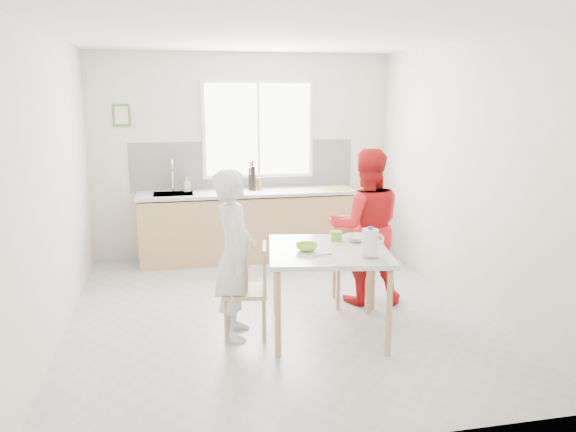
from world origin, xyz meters
The scene contains 21 objects.
ground centered at (0.00, 0.00, 0.00)m, with size 4.50×4.50×0.00m, color #B7B7B2.
room_shell centered at (0.00, 0.00, 1.64)m, with size 4.50×4.50×4.50m.
window centered at (0.20, 2.23, 1.70)m, with size 1.50×0.06×1.30m.
backsplash centered at (0.00, 2.24, 1.23)m, with size 3.00×0.02×0.65m, color white.
picture_frame centered at (-1.55, 2.23, 1.90)m, with size 0.22×0.03×0.28m.
kitchen_counter centered at (0.00, 1.95, 0.42)m, with size 2.84×0.64×1.37m.
dining_table centered at (0.39, -0.59, 0.73)m, with size 1.22×1.22×0.81m.
chair_left centered at (-0.29, -0.48, 0.47)m, with size 0.45×0.45×0.85m.
chair_far centered at (0.87, 0.16, 0.50)m, with size 0.48×0.48×0.91m.
person_white centered at (-0.43, -0.45, 0.77)m, with size 0.56×0.37×1.53m, color silver.
person_red centered at (1.00, 0.14, 0.81)m, with size 0.79×0.62×1.63m, color red.
bowl_green centered at (0.19, -0.61, 0.84)m, with size 0.20×0.20×0.06m, color #95D631.
bowl_white centered at (0.73, -0.39, 0.84)m, with size 0.23×0.23×0.06m, color silver.
milk_jug centered at (0.66, -0.92, 0.95)m, with size 0.19×0.14×0.25m.
green_box centered at (0.54, -0.33, 0.86)m, with size 0.10×0.10×0.09m, color #6BB92A.
spoon centered at (0.28, -0.79, 0.82)m, with size 0.01×0.01×0.16m, color #A5A5AA.
cutting_board centered at (1.21, 1.89, 0.93)m, with size 0.35×0.25×0.01m, color #97D431.
wine_bottle_a centered at (0.09, 1.98, 1.08)m, with size 0.07×0.07×0.32m, color black.
wine_bottle_b centered at (0.06, 2.02, 1.07)m, with size 0.07×0.07×0.30m, color black.
jar_amber centered at (0.17, 2.02, 1.00)m, with size 0.06×0.06×0.16m, color olive.
soap_bottle centered at (-0.77, 2.10, 1.01)m, with size 0.08×0.09×0.19m, color #999999.
Camera 1 is at (-0.95, -5.26, 2.17)m, focal length 35.00 mm.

